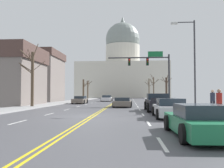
% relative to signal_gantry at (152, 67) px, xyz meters
% --- Properties ---
extents(ground, '(20.00, 180.00, 0.20)m').
position_rel_signal_gantry_xyz_m(ground, '(-5.39, -15.40, -4.97)').
color(ground, '#4A4A4F').
extents(signal_gantry, '(7.91, 0.41, 6.84)m').
position_rel_signal_gantry_xyz_m(signal_gantry, '(0.00, 0.00, 0.00)').
color(signal_gantry, '#28282D').
rests_on(signal_gantry, ground).
extents(street_lamp_right, '(2.08, 0.24, 7.81)m').
position_rel_signal_gantry_xyz_m(street_lamp_right, '(2.54, -9.99, -0.25)').
color(street_lamp_right, '#333338').
rests_on(street_lamp_right, ground).
extents(capitol_building, '(33.61, 22.48, 31.85)m').
position_rel_signal_gantry_xyz_m(capitol_building, '(-5.39, 64.16, 5.37)').
color(capitol_building, beige).
rests_on(capitol_building, ground).
extents(sedan_near_00, '(2.20, 4.62, 1.10)m').
position_rel_signal_gantry_xyz_m(sedan_near_00, '(-3.64, -3.33, -4.47)').
color(sedan_near_00, '#6B6056').
rests_on(sedan_near_00, ground).
extents(pickup_truck_near_01, '(2.31, 5.67, 1.55)m').
position_rel_signal_gantry_xyz_m(pickup_truck_near_01, '(-0.29, -9.61, -4.28)').
color(pickup_truck_near_01, black).
rests_on(pickup_truck_near_01, ground).
extents(sedan_near_02, '(2.03, 4.24, 1.24)m').
position_rel_signal_gantry_xyz_m(sedan_near_02, '(-0.28, -15.55, -4.41)').
color(sedan_near_02, silver).
rests_on(sedan_near_02, ground).
extents(sedan_near_03, '(1.99, 4.63, 1.17)m').
position_rel_signal_gantry_xyz_m(sedan_near_03, '(-0.41, -22.57, -4.45)').
color(sedan_near_03, '#1E7247').
rests_on(sedan_near_03, ground).
extents(sedan_oncoming_00, '(1.96, 4.52, 1.15)m').
position_rel_signal_gantry_xyz_m(sedan_oncoming_00, '(-10.41, 5.56, -4.44)').
color(sedan_oncoming_00, '#6B6056').
rests_on(sedan_oncoming_00, ground).
extents(sedan_oncoming_01, '(2.10, 4.62, 1.20)m').
position_rel_signal_gantry_xyz_m(sedan_oncoming_01, '(-7.30, 16.60, -4.43)').
color(sedan_oncoming_01, silver).
rests_on(sedan_oncoming_01, ground).
extents(flank_building_01, '(9.22, 10.35, 8.53)m').
position_rel_signal_gantry_xyz_m(flank_building_01, '(-24.27, 25.07, -0.67)').
color(flank_building_01, tan).
rests_on(flank_building_01, ground).
extents(flank_building_02, '(11.70, 10.04, 9.74)m').
position_rel_signal_gantry_xyz_m(flank_building_02, '(-22.26, 15.11, -0.07)').
color(flank_building_02, slate).
rests_on(flank_building_02, ground).
extents(bare_tree_00, '(2.01, 2.18, 5.62)m').
position_rel_signal_gantry_xyz_m(bare_tree_00, '(2.42, 22.04, -2.00)').
color(bare_tree_00, brown).
rests_on(bare_tree_00, ground).
extents(bare_tree_01, '(1.53, 2.65, 5.10)m').
position_rel_signal_gantry_xyz_m(bare_tree_01, '(-14.26, 35.29, -2.24)').
color(bare_tree_01, brown).
rests_on(bare_tree_01, ground).
extents(bare_tree_02, '(2.00, 1.97, 5.64)m').
position_rel_signal_gantry_xyz_m(bare_tree_02, '(2.69, 37.95, -1.90)').
color(bare_tree_02, '#4C3D2D').
rests_on(bare_tree_02, ground).
extents(bare_tree_03, '(1.24, 1.60, 4.64)m').
position_rel_signal_gantry_xyz_m(bare_tree_03, '(-13.36, 24.03, -2.45)').
color(bare_tree_03, '#4C3D2D').
rests_on(bare_tree_03, ground).
extents(bare_tree_04, '(2.06, 1.47, 4.48)m').
position_rel_signal_gantry_xyz_m(bare_tree_04, '(3.44, 10.50, -2.66)').
color(bare_tree_04, '#423328').
rests_on(bare_tree_04, ground).
extents(bare_tree_05, '(2.36, 1.90, 6.84)m').
position_rel_signal_gantry_xyz_m(bare_tree_05, '(-13.64, -5.23, -1.59)').
color(bare_tree_05, '#4C3D2D').
rests_on(bare_tree_05, ground).
extents(pedestrian_00, '(0.35, 0.34, 1.68)m').
position_rel_signal_gantry_xyz_m(pedestrian_00, '(2.48, -16.52, -3.92)').
color(pedestrian_00, '#4C4238').
rests_on(pedestrian_00, ground).
extents(pedestrian_01, '(0.35, 0.34, 1.69)m').
position_rel_signal_gantry_xyz_m(pedestrian_01, '(3.17, -13.32, -3.91)').
color(pedestrian_01, black).
rests_on(pedestrian_01, ground).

